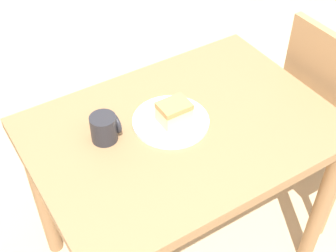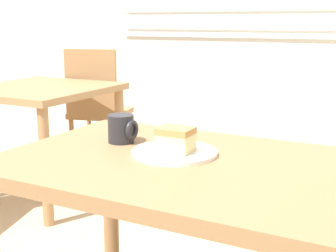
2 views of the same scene
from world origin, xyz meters
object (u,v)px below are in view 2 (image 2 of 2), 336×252
(dining_table_far, at_px, (41,105))
(dining_table_near, at_px, (176,198))
(plate, at_px, (175,152))
(cake_slice, at_px, (175,140))
(coffee_mug, at_px, (122,129))
(chair_far_opposite, at_px, (97,106))

(dining_table_far, bearing_deg, dining_table_near, -35.56)
(plate, distance_m, cake_slice, 0.04)
(dining_table_far, height_order, plate, plate)
(dining_table_near, distance_m, dining_table_far, 1.82)
(coffee_mug, bearing_deg, cake_slice, -13.86)
(plate, bearing_deg, cake_slice, -49.74)
(dining_table_far, relative_size, plate, 3.30)
(coffee_mug, bearing_deg, dining_table_near, -19.21)
(plate, bearing_deg, chair_far_opposite, 132.12)
(dining_table_near, relative_size, cake_slice, 9.85)
(dining_table_far, bearing_deg, chair_far_opposite, 91.10)
(plate, bearing_deg, dining_table_far, 144.94)
(chair_far_opposite, bearing_deg, coffee_mug, 113.31)
(dining_table_near, height_order, dining_table_far, dining_table_near)
(coffee_mug, bearing_deg, plate, -12.17)
(dining_table_near, xyz_separation_m, plate, (-0.02, 0.04, 0.12))
(plate, distance_m, coffee_mug, 0.22)
(dining_table_far, distance_m, coffee_mug, 1.60)
(chair_far_opposite, relative_size, cake_slice, 9.19)
(chair_far_opposite, xyz_separation_m, cake_slice, (1.48, -1.63, 0.29))
(cake_slice, bearing_deg, dining_table_near, -59.28)
(chair_far_opposite, distance_m, plate, 2.21)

